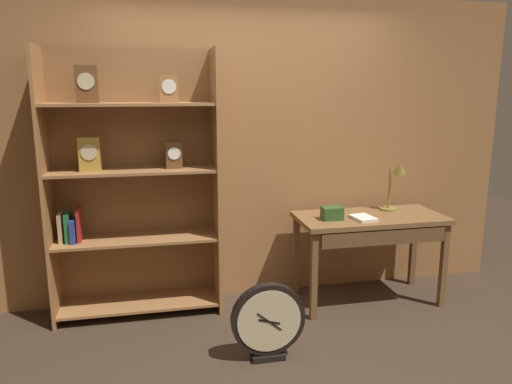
# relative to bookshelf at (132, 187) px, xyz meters

# --- Properties ---
(ground_plane) EXTENTS (10.00, 10.00, 0.00)m
(ground_plane) POSITION_rel_bookshelf_xyz_m (1.00, -1.20, -1.06)
(ground_plane) COLOR #3D2D21
(back_wood_panel) EXTENTS (4.80, 0.05, 2.60)m
(back_wood_panel) POSITION_rel_bookshelf_xyz_m (1.00, 0.21, 0.24)
(back_wood_panel) COLOR #9E6B3D
(back_wood_panel) RESTS_ON ground
(bookshelf) EXTENTS (1.32, 0.39, 2.14)m
(bookshelf) POSITION_rel_bookshelf_xyz_m (0.00, 0.00, 0.00)
(bookshelf) COLOR #9E6B3D
(bookshelf) RESTS_ON ground
(workbench) EXTENTS (1.25, 0.60, 0.77)m
(workbench) POSITION_rel_bookshelf_xyz_m (1.97, -0.24, -0.38)
(workbench) COLOR brown
(workbench) RESTS_ON ground
(desk_lamp) EXTENTS (0.21, 0.21, 0.45)m
(desk_lamp) POSITION_rel_bookshelf_xyz_m (2.25, -0.10, -0.02)
(desk_lamp) COLOR olive
(desk_lamp) RESTS_ON workbench
(toolbox_small) EXTENTS (0.17, 0.12, 0.10)m
(toolbox_small) POSITION_rel_bookshelf_xyz_m (1.60, -0.26, -0.23)
(toolbox_small) COLOR #2D5123
(toolbox_small) RESTS_ON workbench
(open_repair_manual) EXTENTS (0.19, 0.24, 0.02)m
(open_repair_manual) POSITION_rel_bookshelf_xyz_m (1.86, -0.32, -0.27)
(open_repair_manual) COLOR silver
(open_repair_manual) RESTS_ON workbench
(round_clock_large) EXTENTS (0.51, 0.11, 0.55)m
(round_clock_large) POSITION_rel_bookshelf_xyz_m (0.89, -0.96, -0.78)
(round_clock_large) COLOR black
(round_clock_large) RESTS_ON ground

